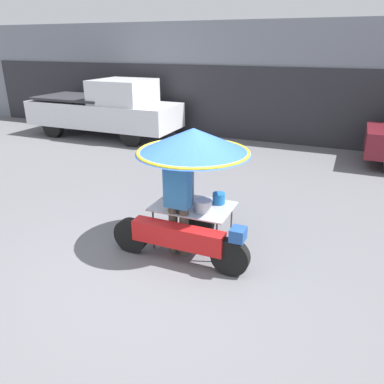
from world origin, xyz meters
name	(u,v)px	position (x,y,z in m)	size (l,w,h in m)	color
ground_plane	(167,266)	(0.00, 0.00, 0.00)	(36.00, 36.00, 0.00)	slate
shopfront_building	(287,82)	(0.00, 9.12, 1.88)	(28.00, 2.06, 3.78)	gray
vendor_motorcycle_cart	(192,159)	(0.10, 0.70, 1.48)	(2.19, 1.74, 1.93)	black
vendor_person	(178,200)	(0.00, 0.41, 0.91)	(0.38, 0.22, 1.63)	#4C473D
pickup_truck	(107,109)	(-5.64, 6.66, 0.96)	(5.32, 1.94, 1.98)	black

